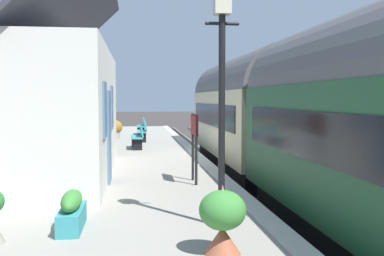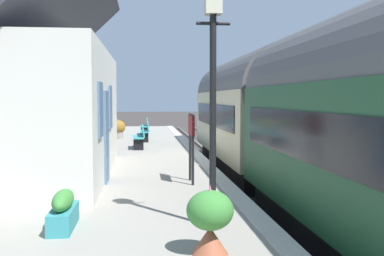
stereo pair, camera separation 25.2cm
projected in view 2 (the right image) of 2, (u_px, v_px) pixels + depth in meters
name	position (u px, v px, depth m)	size (l,w,h in m)	color
ground_plane	(229.00, 176.00, 16.30)	(160.00, 160.00, 0.00)	#383330
platform	(105.00, 166.00, 15.81)	(32.00, 6.68, 0.82)	gray
platform_edge_coping	(196.00, 153.00, 16.12)	(32.00, 0.36, 0.02)	beige
rail_near	(273.00, 173.00, 16.46)	(52.00, 0.08, 0.14)	gray
rail_far	(234.00, 174.00, 16.31)	(52.00, 0.08, 0.14)	gray
station_building	(35.00, 107.00, 11.27)	(7.83, 3.81, 5.92)	silver
bench_by_lamp	(140.00, 136.00, 17.58)	(1.41, 0.48, 0.88)	teal
bench_near_building	(145.00, 126.00, 24.51)	(1.40, 0.45, 0.88)	teal
bench_mid_platform	(146.00, 131.00, 20.60)	(1.40, 0.43, 0.88)	teal
planter_bench_right	(91.00, 127.00, 24.14)	(0.51, 0.51, 0.81)	#9E5138
planter_corner_building	(118.00, 128.00, 21.82)	(0.67, 0.67, 0.94)	gray
planter_edge_far	(115.00, 127.00, 23.92)	(0.57, 0.57, 0.87)	teal
planter_edge_near	(63.00, 210.00, 6.77)	(1.04, 0.32, 0.57)	teal
planter_under_sign	(210.00, 220.00, 5.63)	(0.58, 0.58, 0.87)	#9E5138
lamp_post_platform	(213.00, 58.00, 6.72)	(0.32, 0.50, 3.60)	black
station_sign_board	(191.00, 131.00, 10.41)	(0.96, 0.06, 1.57)	black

